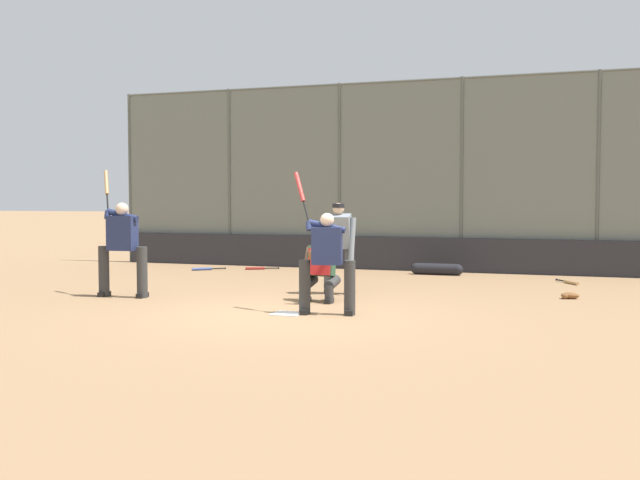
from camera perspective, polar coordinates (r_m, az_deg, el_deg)
ground_plane at (r=11.14m, az=-2.52°, el=-5.65°), size 160.00×160.00×0.00m
home_plate_marker at (r=11.14m, az=-2.52°, el=-5.62°), size 0.43×0.43×0.01m
backstop_fence at (r=18.07m, az=6.04°, el=5.19°), size 15.00×0.08×4.54m
padding_wall at (r=18.00m, az=5.93°, el=-1.04°), size 14.62×0.18×0.79m
bleachers_beyond at (r=21.20m, az=4.02°, el=0.10°), size 10.44×3.05×1.80m
batter_at_plate at (r=10.99m, az=0.49°, el=-1.48°), size 1.07×0.59×2.12m
catcher_behind_plate at (r=12.39m, az=0.04°, el=-1.98°), size 0.61×0.71×1.15m
umpire_home at (r=13.40m, az=1.42°, el=-0.41°), size 0.66×0.43×1.63m
batter_on_deck at (r=13.41m, az=-14.84°, el=-0.41°), size 1.08×0.60×2.22m
spare_bat_near_backstop at (r=18.12m, az=-8.79°, el=-2.19°), size 0.66×0.58×0.07m
spare_bat_by_padding at (r=18.14m, az=-4.76°, el=-2.16°), size 0.75×0.41×0.07m
spare_bat_third_base_side at (r=15.86m, az=18.48°, el=-3.07°), size 0.47×0.73×0.07m
fielding_glove_on_dirt at (r=13.49m, az=18.48°, el=-4.04°), size 0.30×0.23×0.11m
equipment_bag_dugout_side at (r=17.04m, az=8.88°, el=-2.21°), size 1.18×0.26×0.26m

